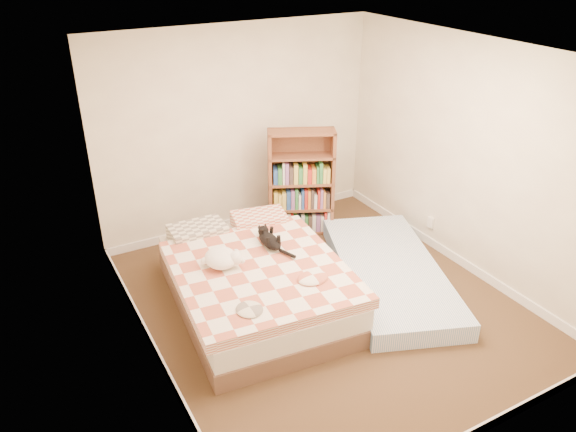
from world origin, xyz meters
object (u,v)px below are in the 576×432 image
bed (254,280)px  black_cat (269,239)px  bookshelf (300,194)px  floor_mattress (389,273)px  white_dog (222,258)px

bed → black_cat: black_cat is taller
bookshelf → black_cat: (-0.92, -0.95, 0.07)m
black_cat → bed: bearing=-139.9°
bookshelf → floor_mattress: bookshelf is taller
bed → floor_mattress: bearing=-8.4°
bookshelf → white_dog: (-1.49, -1.10, 0.10)m
bed → black_cat: (0.26, 0.16, 0.32)m
floor_mattress → white_dog: 1.87m
bookshelf → floor_mattress: 1.55m
floor_mattress → bed: bearing=-173.0°
bed → black_cat: bearing=37.8°
bookshelf → black_cat: bearing=-109.1°
bookshelf → floor_mattress: bearing=-54.7°
bed → bookshelf: bookshelf is taller
bed → bookshelf: size_ratio=1.72×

